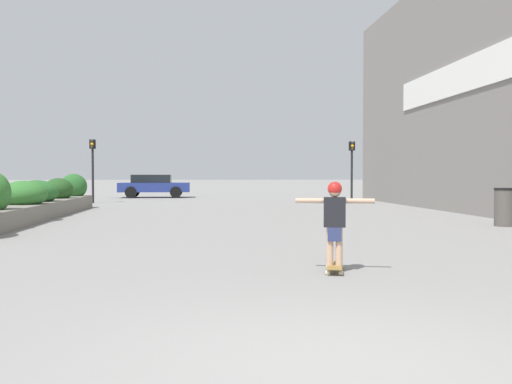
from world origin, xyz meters
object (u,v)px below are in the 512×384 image
trash_bin (505,207)px  traffic_light_left (93,159)px  traffic_light_right (352,160)px  car_leftmost (154,185)px  skateboard (334,267)px  skateboarder (335,215)px

trash_bin → traffic_light_left: traffic_light_left is taller
traffic_light_left → traffic_light_right: (12.83, -0.54, -0.04)m
car_leftmost → traffic_light_right: size_ratio=1.39×
skateboard → skateboarder: 0.75m
skateboarder → trash_bin: skateboarder is taller
car_leftmost → traffic_light_left: size_ratio=1.37×
trash_bin → car_leftmost: car_leftmost is taller
trash_bin → skateboarder: bearing=-133.4°
car_leftmost → traffic_light_left: (-2.43, -6.60, 1.40)m
car_leftmost → skateboard: bearing=9.8°
skateboarder → traffic_light_left: (-7.13, 20.54, 1.32)m
traffic_light_right → skateboarder: bearing=-105.9°
skateboard → car_leftmost: 27.55m
traffic_light_right → car_leftmost: bearing=145.5°
trash_bin → car_leftmost: 23.25m
trash_bin → traffic_light_right: size_ratio=0.34×
trash_bin → traffic_light_right: (-0.61, 13.33, 1.59)m
skateboarder → traffic_light_right: size_ratio=0.39×
skateboarder → car_leftmost: size_ratio=0.28×
car_leftmost → traffic_light_right: traffic_light_right is taller
skateboard → traffic_light_left: size_ratio=0.25×
trash_bin → car_leftmost: size_ratio=0.24×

